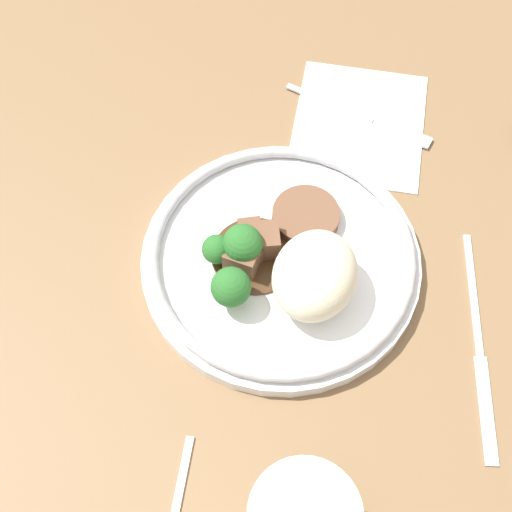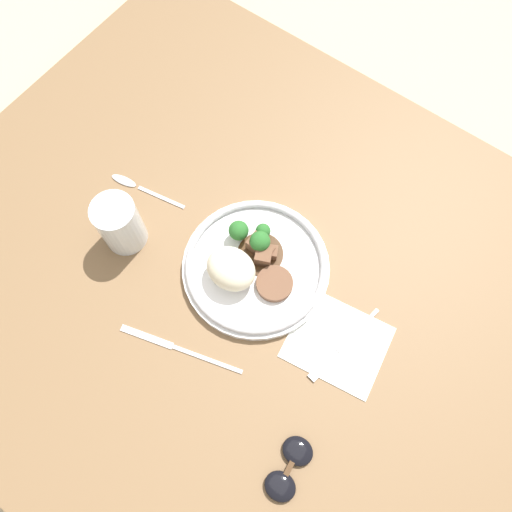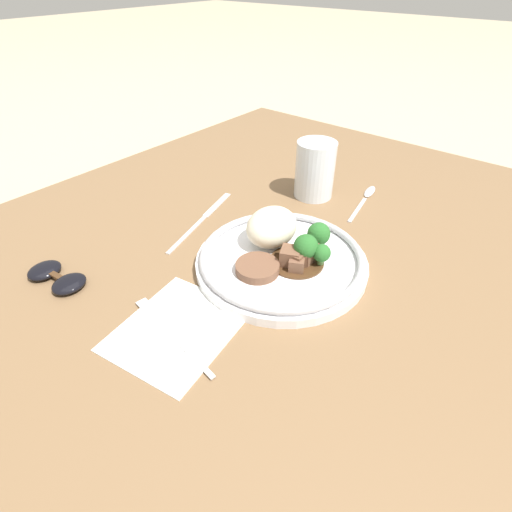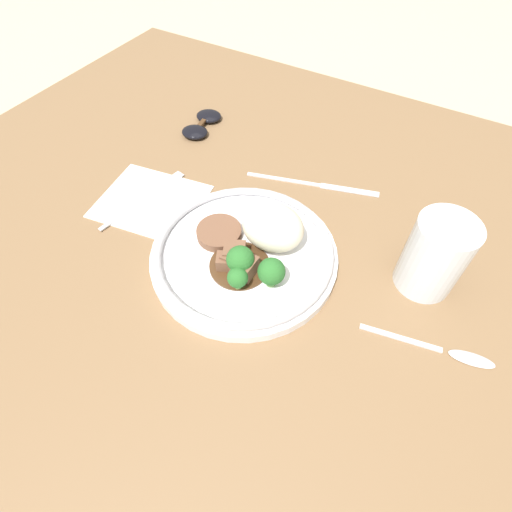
{
  "view_description": "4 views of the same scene",
  "coord_description": "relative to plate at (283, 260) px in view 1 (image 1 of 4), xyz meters",
  "views": [
    {
      "loc": [
        0.32,
        0.07,
        0.65
      ],
      "look_at": [
        0.01,
        -0.05,
        0.06
      ],
      "focal_mm": 50.0,
      "sensor_mm": 36.0,
      "label": 1
    },
    {
      "loc": [
        -0.2,
        0.23,
        0.91
      ],
      "look_at": [
        -0.0,
        -0.03,
        0.07
      ],
      "focal_mm": 35.0,
      "sensor_mm": 36.0,
      "label": 2
    },
    {
      "loc": [
        -0.42,
        -0.32,
        0.43
      ],
      "look_at": [
        -0.04,
        0.0,
        0.05
      ],
      "focal_mm": 28.0,
      "sensor_mm": 36.0,
      "label": 3
    },
    {
      "loc": [
        0.19,
        -0.33,
        0.5
      ],
      "look_at": [
        0.01,
        -0.03,
        0.05
      ],
      "focal_mm": 28.0,
      "sensor_mm": 36.0,
      "label": 4
    }
  ],
  "objects": [
    {
      "name": "knife",
      "position": [
        0.02,
        0.2,
        -0.02
      ],
      "size": [
        0.22,
        0.07,
        0.0
      ],
      "rotation": [
        0.0,
        0.0,
        0.29
      ],
      "color": "silver",
      "rests_on": "dining_table"
    },
    {
      "name": "ground_plane",
      "position": [
        0.0,
        0.02,
        -0.05
      ],
      "size": [
        8.0,
        8.0,
        0.0
      ],
      "primitive_type": "plane",
      "color": "tan"
    },
    {
      "name": "plate",
      "position": [
        0.0,
        0.0,
        0.0
      ],
      "size": [
        0.27,
        0.27,
        0.08
      ],
      "color": "white",
      "rests_on": "dining_table"
    },
    {
      "name": "dining_table",
      "position": [
        0.0,
        0.02,
        -0.04
      ],
      "size": [
        1.29,
        1.07,
        0.03
      ],
      "color": "brown",
      "rests_on": "ground"
    },
    {
      "name": "napkin",
      "position": [
        -0.2,
        0.02,
        -0.02
      ],
      "size": [
        0.19,
        0.17,
        0.0
      ],
      "color": "white",
      "rests_on": "dining_table"
    },
    {
      "name": "fork",
      "position": [
        -0.21,
        0.03,
        -0.02
      ],
      "size": [
        0.04,
        0.18,
        0.0
      ],
      "rotation": [
        0.0,
        0.0,
        1.41
      ],
      "color": "silver",
      "rests_on": "napkin"
    }
  ]
}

